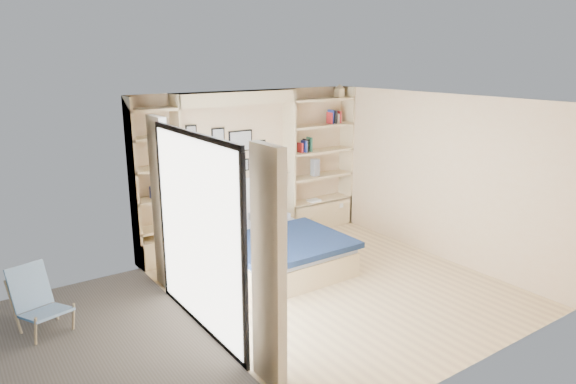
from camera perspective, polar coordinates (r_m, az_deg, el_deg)
ground at (r=7.14m, az=5.13°, el=-10.22°), size 4.50×4.50×0.00m
room_shell at (r=7.74m, az=-4.12°, el=0.28°), size 4.50×4.50×4.50m
bed at (r=7.62m, az=-1.80°, el=-6.28°), size 1.71×2.27×1.07m
photo_gallery at (r=8.20m, az=-7.11°, el=4.80°), size 1.48×0.02×0.82m
reading_lamps at (r=8.18m, az=-5.33°, el=1.22°), size 1.92×0.12×0.15m
shelf_decor at (r=8.94m, az=2.85°, el=6.40°), size 3.61×0.23×2.03m
deck at (r=5.81m, az=-24.92°, el=-17.97°), size 3.20×4.00×0.05m
deck_chair at (r=6.54m, az=-26.02°, el=-10.79°), size 0.62×0.83×0.75m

